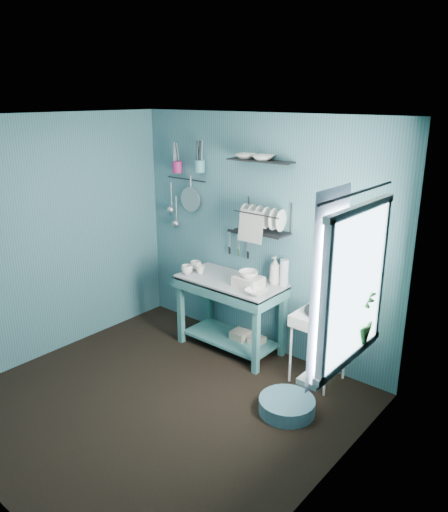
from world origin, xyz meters
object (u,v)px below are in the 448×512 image
Objects in this scene: colander at (190,199)px; potted_plant at (356,317)px; soap_bottle at (275,270)px; mug_right at (196,266)px; storage_tin_small at (257,346)px; mug_left at (187,270)px; frying_pan at (321,310)px; hotplate_stand at (318,348)px; wash_tub at (248,281)px; water_bottle at (284,273)px; storage_tin_large at (240,340)px; utensil_cup_teal at (200,166)px; dish_rack at (263,217)px; utensil_cup_magenta at (177,167)px; floor_basin at (287,406)px; work_counter at (230,315)px; mug_mid at (200,269)px.

colander is 2.61m from potted_plant.
colander is (-1.21, 0.04, 0.57)m from soap_bottle.
storage_tin_small is at bearing 5.71° from mug_right.
mug_left reaches higher than frying_pan.
frying_pan is (0.00, 0.00, 0.39)m from hotplate_stand.
water_bottle reaches higher than wash_tub.
potted_plant is 1.92m from storage_tin_large.
wash_tub is 0.30m from soap_bottle.
mug_right is at bearing 97.13° from mug_left.
dish_rack is at bearing -3.20° from utensil_cup_teal.
wash_tub is 0.60× the size of potted_plant.
storage_tin_large is at bearing -178.63° from hotplate_stand.
utensil_cup_teal reaches higher than frying_pan.
utensil_cup_magenta is at bearing 169.05° from wash_tub.
mug_left reaches higher than hotplate_stand.
water_bottle is at bearing 126.68° from floor_basin.
mug_left is 0.97m from storage_tin_large.
colander is 1.80m from storage_tin_small.
water_bottle reaches higher than frying_pan.
work_counter is 4.06× the size of water_bottle.
frying_pan is at bearing 136.25° from potted_plant.
mug_left reaches higher than floor_basin.
storage_tin_large is (0.10, 0.05, -0.29)m from work_counter.
soap_bottle is at bearing -168.69° from water_bottle.
utensil_cup_magenta reaches higher than mug_mid.
utensil_cup_teal is (-0.11, 0.21, 1.06)m from mug_right.
wash_tub is 0.76m from storage_tin_large.
storage_tin_small is (0.68, 0.14, -0.75)m from mug_mid.
water_bottle is 0.40× the size of hotplate_stand.
soap_bottle reaches higher than mug_mid.
wash_tub is at bearing -127.69° from soap_bottle.
potted_plant is at bearing -30.67° from soap_bottle.
colander is (-1.85, 0.20, 1.17)m from hotplate_stand.
utensil_cup_magenta is 0.26× the size of floor_basin.
work_counter is at bearing -12.57° from utensil_cup_magenta.
hotplate_stand reaches higher than floor_basin.
mug_right is 0.61× the size of storage_tin_small.
mug_right is 0.26× the size of potted_plant.
dish_rack is at bearing -2.30° from utensil_cup_magenta.
hotplate_stand is 0.98m from storage_tin_large.
mug_mid is 0.13m from mug_right.
frying_pan is at bearing 1.73° from mug_right.
utensil_cup_teal is at bearing 171.61° from storage_tin_small.
potted_plant is (0.61, -0.58, 0.71)m from hotplate_stand.
mug_mid is 0.85m from soap_bottle.
potted_plant is (2.62, -0.75, -0.81)m from utensil_cup_magenta.
wash_tub reaches higher than floor_basin.
mug_right is 1.10m from storage_tin_small.
water_bottle is (1.00, 0.38, 0.09)m from mug_left.
mug_left is at bearing -170.74° from hotplate_stand.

